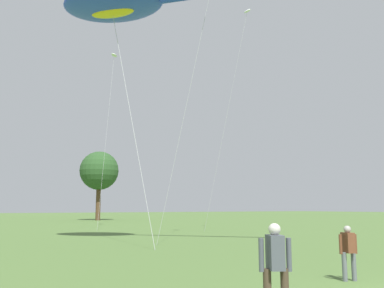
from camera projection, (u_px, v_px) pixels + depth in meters
The scene contains 6 objects.
big_show_kite at pixel (119, 4), 24.17m from camera, with size 11.84×12.82×13.98m.
person_tall_center at pixel (348, 249), 11.26m from camera, with size 0.49×0.41×1.43m.
person_navy_jacket at pixel (275, 263), 7.49m from camera, with size 0.54×0.48×1.64m.
small_kite_tiny_distant at pixel (246, 19), 35.86m from camera, with size 2.90×3.14×18.54m.
small_kite_bird_shape at pixel (114, 58), 41.00m from camera, with size 2.59×3.25×16.67m.
tree_oak_right at pixel (99, 171), 64.18m from camera, with size 5.81×5.81×10.31m.
Camera 1 is at (-9.14, -4.87, 1.92)m, focal length 39.76 mm.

